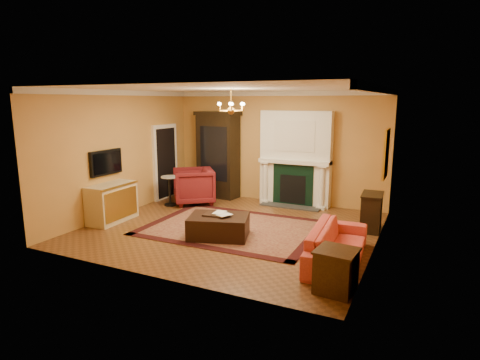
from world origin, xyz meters
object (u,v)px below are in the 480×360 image
Objects in this scene: china_cabinet at (218,157)px; end_table at (336,272)px; commode at (112,203)px; pedestal_table at (170,189)px; wingback_armchair at (193,184)px; console_table at (371,213)px; leather_ottoman at (219,226)px; coral_sofa at (338,239)px.

end_table is at bearing -39.19° from china_cabinet.
end_table is at bearing -15.32° from commode.
pedestal_table is at bearing 75.99° from commode.
china_cabinet is 1.98× the size of commode.
commode is at bearing -58.23° from wingback_armchair.
leather_ottoman is (-2.74, -1.82, -0.15)m from console_table.
wingback_armchair is at bearing 57.95° from coral_sofa.
console_table is at bearing 48.54° from wingback_armchair.
console_table reaches higher than leather_ottoman.
wingback_armchair is 1.34× the size of pedestal_table.
pedestal_table is 1.01× the size of console_table.
china_cabinet is at bearing 160.51° from console_table.
wingback_armchair is 0.89× the size of commode.
commode reaches higher than pedestal_table.
leather_ottoman is at bearing 153.15° from end_table.
commode is 5.60m from end_table.
wingback_armchair is 4.69m from console_table.
china_cabinet is 3.01× the size of console_table.
console_table is (4.68, -0.31, -0.14)m from wingback_armchair.
commode is 5.23m from coral_sofa.
china_cabinet is 1.11× the size of coral_sofa.
coral_sofa is 1.79× the size of leather_ottoman.
leather_ottoman is (1.94, -2.13, -0.29)m from wingback_armchair.
coral_sofa is at bearing -23.13° from leather_ottoman.
pedestal_table is (-0.46, -0.46, -0.07)m from wingback_armchair.
pedestal_table is 5.21m from coral_sofa.
wingback_armchair is 1.36× the size of console_table.
leather_ottoman is (2.40, -1.68, -0.22)m from pedestal_table.
leather_ottoman is at bearing 4.58° from wingback_armchair.
pedestal_table is 1.79m from commode.
wingback_armchair is at bearing 173.12° from console_table.
coral_sofa is (5.22, -0.15, -0.03)m from commode.
end_table is (4.40, -4.49, -0.87)m from china_cabinet.
pedestal_table is at bearing 64.75° from coral_sofa.
coral_sofa reaches higher than console_table.
leather_ottoman is (-2.68, 1.36, -0.07)m from end_table.
console_table is 3.30m from leather_ottoman.
china_cabinet is 5.41m from coral_sofa.
china_cabinet is 3.81× the size of end_table.
china_cabinet is 1.76m from pedestal_table.
end_table is at bearing -94.19° from console_table.
console_table is (4.46, -1.31, -0.78)m from china_cabinet.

